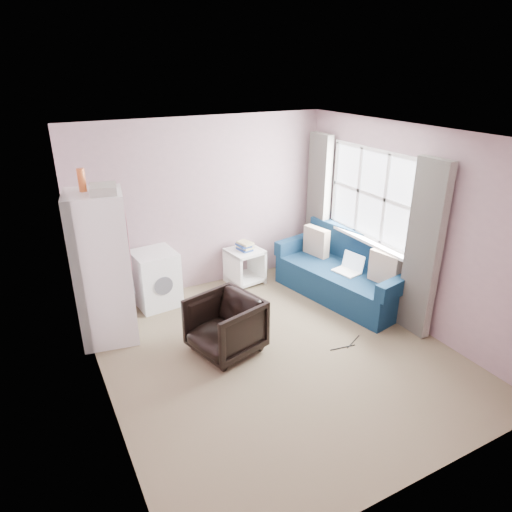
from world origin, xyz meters
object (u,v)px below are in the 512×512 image
(armchair, at_px, (225,323))
(sofa, at_px, (347,274))
(side_table, at_px, (245,264))
(fridge, at_px, (103,268))
(washing_machine, at_px, (156,277))

(armchair, bearing_deg, sofa, 87.58)
(side_table, relative_size, sofa, 0.31)
(fridge, distance_m, washing_machine, 1.07)
(fridge, xyz_separation_m, sofa, (3.28, -0.46, -0.61))
(washing_machine, height_order, sofa, sofa)
(washing_machine, relative_size, sofa, 0.36)
(washing_machine, bearing_deg, armchair, -80.95)
(sofa, bearing_deg, side_table, 125.99)
(fridge, distance_m, sofa, 3.37)
(sofa, bearing_deg, washing_machine, 147.19)
(fridge, bearing_deg, side_table, 25.25)
(fridge, relative_size, side_table, 3.14)
(armchair, bearing_deg, side_table, 131.36)
(armchair, distance_m, fridge, 1.58)
(washing_machine, bearing_deg, fridge, -149.22)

